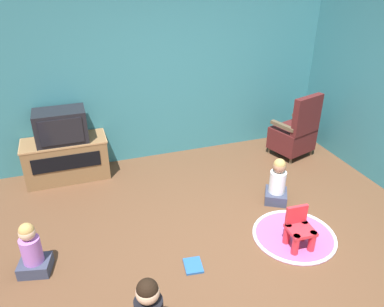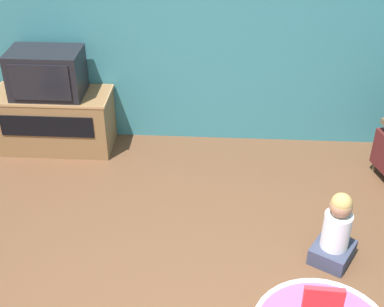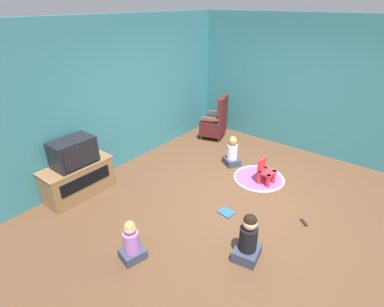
# 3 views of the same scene
# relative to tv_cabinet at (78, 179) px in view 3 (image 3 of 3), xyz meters

# --- Properties ---
(ground_plane) EXTENTS (30.00, 30.00, 0.00)m
(ground_plane) POSITION_rel_tv_cabinet_xyz_m (1.57, -2.18, -0.30)
(ground_plane) COLOR brown
(wall_back) EXTENTS (5.53, 0.12, 2.73)m
(wall_back) POSITION_rel_tv_cabinet_xyz_m (1.34, 0.32, 1.06)
(wall_back) COLOR teal
(wall_back) RESTS_ON ground_plane
(wall_right) EXTENTS (0.12, 5.56, 2.73)m
(wall_right) POSITION_rel_tv_cabinet_xyz_m (4.04, -2.40, 1.06)
(wall_right) COLOR teal
(wall_right) RESTS_ON ground_plane
(tv_cabinet) EXTENTS (1.12, 0.49, 0.58)m
(tv_cabinet) POSITION_rel_tv_cabinet_xyz_m (0.00, 0.00, 0.00)
(tv_cabinet) COLOR brown
(tv_cabinet) RESTS_ON ground_plane
(television) EXTENTS (0.66, 0.42, 0.43)m
(television) POSITION_rel_tv_cabinet_xyz_m (-0.00, -0.02, 0.49)
(television) COLOR black
(television) RESTS_ON tv_cabinet
(black_armchair) EXTENTS (0.69, 0.66, 1.01)m
(black_armchair) POSITION_rel_tv_cabinet_xyz_m (3.34, -0.45, 0.08)
(black_armchair) COLOR brown
(black_armchair) RESTS_ON ground_plane
(yellow_kid_chair) EXTENTS (0.28, 0.27, 0.45)m
(yellow_kid_chair) POSITION_rel_tv_cabinet_xyz_m (2.25, -2.28, -0.11)
(yellow_kid_chair) COLOR red
(yellow_kid_chair) RESTS_ON ground_plane
(play_mat) EXTENTS (0.92, 0.92, 0.04)m
(play_mat) POSITION_rel_tv_cabinet_xyz_m (2.30, -2.14, -0.29)
(play_mat) COLOR #A54C8C
(play_mat) RESTS_ON ground_plane
(child_watching_left) EXTENTS (0.34, 0.32, 0.58)m
(child_watching_left) POSITION_rel_tv_cabinet_xyz_m (-0.40, -1.76, -0.05)
(child_watching_left) COLOR #33384C
(child_watching_left) RESTS_ON ground_plane
(child_watching_center) EXTENTS (0.39, 0.35, 0.67)m
(child_watching_center) POSITION_rel_tv_cabinet_xyz_m (0.50, -2.88, -0.01)
(child_watching_center) COLOR #33384C
(child_watching_center) RESTS_ON ground_plane
(child_watching_right) EXTENTS (0.39, 0.40, 0.60)m
(child_watching_right) POSITION_rel_tv_cabinet_xyz_m (2.46, -1.45, -0.04)
(child_watching_right) COLOR #33384C
(child_watching_right) RESTS_ON ground_plane
(book) EXTENTS (0.20, 0.24, 0.02)m
(book) POSITION_rel_tv_cabinet_xyz_m (1.09, -2.21, -0.29)
(book) COLOR #235699
(book) RESTS_ON ground_plane
(remote_control) EXTENTS (0.13, 0.14, 0.02)m
(remote_control) POSITION_rel_tv_cabinet_xyz_m (1.60, -3.23, -0.29)
(remote_control) COLOR black
(remote_control) RESTS_ON ground_plane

